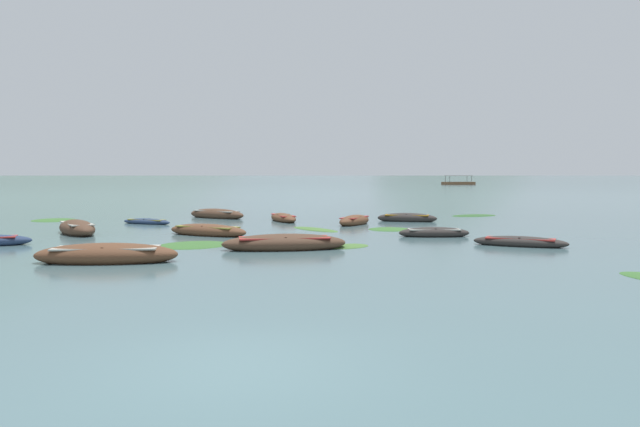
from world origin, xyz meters
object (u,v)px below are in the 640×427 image
object	(u,v)px
rowboat_5	(217,214)
rowboat_12	(520,242)
rowboat_2	(283,218)
rowboat_4	(106,255)
rowboat_3	(434,233)
rowboat_1	(208,231)
rowboat_6	(77,228)
rowboat_9	(284,243)
rowboat_11	(407,218)
rowboat_8	(354,221)
rowboat_7	(147,222)
ferry_0	(458,183)

from	to	relation	value
rowboat_5	rowboat_12	world-z (taller)	rowboat_5
rowboat_2	rowboat_4	distance (m)	17.27
rowboat_3	rowboat_5	size ratio (longest dim) A/B	0.74
rowboat_1	rowboat_6	world-z (taller)	rowboat_6
rowboat_12	rowboat_9	bearing A→B (deg)	-176.53
rowboat_2	rowboat_6	size ratio (longest dim) A/B	0.91
rowboat_4	rowboat_5	world-z (taller)	rowboat_4
rowboat_1	rowboat_12	bearing A→B (deg)	-21.26
rowboat_4	rowboat_12	distance (m)	14.91
rowboat_6	rowboat_2	bearing A→B (deg)	36.70
rowboat_2	rowboat_12	bearing A→B (deg)	-54.86
rowboat_2	rowboat_6	distance (m)	11.78
rowboat_4	rowboat_5	xyz separation A→B (m)	(1.24, 19.13, -0.01)
rowboat_1	rowboat_3	bearing A→B (deg)	-6.48
rowboat_5	rowboat_12	size ratio (longest dim) A/B	1.19
rowboat_6	rowboat_11	world-z (taller)	rowboat_6
rowboat_8	rowboat_1	bearing A→B (deg)	-143.16
rowboat_7	rowboat_2	bearing A→B (deg)	12.36
rowboat_3	rowboat_6	distance (m)	16.26
rowboat_2	rowboat_5	size ratio (longest dim) A/B	0.93
rowboat_1	rowboat_5	size ratio (longest dim) A/B	0.99
rowboat_3	ferry_0	distance (m)	132.30
rowboat_4	rowboat_7	size ratio (longest dim) A/B	1.43
rowboat_3	rowboat_12	bearing A→B (deg)	-56.81
rowboat_2	rowboat_4	bearing A→B (deg)	-108.24
rowboat_6	rowboat_12	bearing A→B (deg)	-17.57
rowboat_8	rowboat_3	bearing A→B (deg)	-66.95
rowboat_8	rowboat_9	xyz separation A→B (m)	(-3.77, -10.79, 0.02)
rowboat_6	rowboat_8	xyz separation A→B (m)	(13.32, 4.38, -0.05)
rowboat_3	ferry_0	xyz separation A→B (m)	(37.20, 126.97, 0.28)
rowboat_7	rowboat_12	distance (m)	20.04
rowboat_4	rowboat_9	xyz separation A→B (m)	(5.52, 2.95, -0.01)
rowboat_7	rowboat_11	xyz separation A→B (m)	(14.65, 0.93, 0.07)
rowboat_4	ferry_0	xyz separation A→B (m)	(49.27, 134.16, 0.21)
rowboat_5	rowboat_9	xyz separation A→B (m)	(4.28, -16.17, -0.00)
rowboat_1	rowboat_5	xyz separation A→B (m)	(-0.82, 10.80, 0.03)
rowboat_3	rowboat_5	xyz separation A→B (m)	(-10.83, 11.93, 0.06)
rowboat_3	rowboat_12	world-z (taller)	rowboat_3
ferry_0	rowboat_7	bearing A→B (deg)	-113.28
rowboat_4	rowboat_6	xyz separation A→B (m)	(-4.04, 9.37, 0.01)
rowboat_6	rowboat_9	size ratio (longest dim) A/B	0.93
rowboat_5	ferry_0	xyz separation A→B (m)	(48.03, 115.03, 0.22)
rowboat_8	rowboat_12	xyz separation A→B (m)	(5.20, -10.25, -0.05)
rowboat_1	rowboat_11	bearing A→B (deg)	35.03
rowboat_5	rowboat_7	size ratio (longest dim) A/B	1.36
rowboat_11	rowboat_12	distance (m)	12.35
rowboat_1	rowboat_6	bearing A→B (deg)	170.40
rowboat_4	ferry_0	distance (m)	142.92
rowboat_2	rowboat_5	distance (m)	4.98
rowboat_1	rowboat_8	xyz separation A→B (m)	(7.22, 5.41, 0.00)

